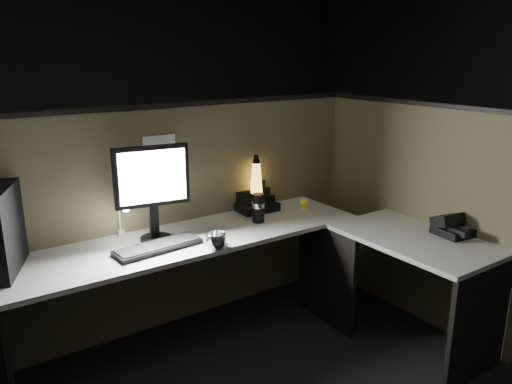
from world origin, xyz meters
TOP-DOWN VIEW (x-y plane):
  - floor at (0.00, 0.00)m, footprint 6.00×6.00m
  - room_shell at (0.00, 0.00)m, footprint 6.00×6.00m
  - partition_back at (0.00, 0.93)m, footprint 2.66×0.06m
  - partition_right at (1.33, 0.10)m, footprint 0.06×1.66m
  - desk at (0.18, 0.25)m, footprint 2.60×1.60m
  - monitor at (-0.36, 0.69)m, footprint 0.45×0.19m
  - keyboard at (-0.41, 0.53)m, footprint 0.53×0.21m
  - mouse at (-0.08, 0.39)m, footprint 0.12×0.10m
  - clip_lamp at (-0.51, 0.81)m, footprint 0.04×0.18m
  - organizer at (0.49, 0.84)m, footprint 0.30×0.26m
  - lava_lamp at (0.50, 0.84)m, footprint 0.11×0.11m
  - travel_mug at (0.35, 0.59)m, footprint 0.09×0.09m
  - steel_mug at (-0.12, 0.34)m, footprint 0.14×0.14m
  - figurine at (0.80, 0.65)m, footprint 0.06×0.06m
  - pinned_paper at (-0.21, 0.90)m, footprint 0.22×0.00m
  - desk_phone at (1.24, -0.30)m, footprint 0.26×0.26m

SIDE VIEW (x-z plane):
  - floor at x=0.00m, z-range 0.00..0.00m
  - desk at x=0.18m, z-range 0.22..0.95m
  - keyboard at x=-0.41m, z-range 0.73..0.76m
  - mouse at x=-0.08m, z-range 0.73..0.77m
  - partition_back at x=0.00m, z-range 0.00..1.50m
  - partition_right at x=1.33m, z-range 0.00..1.50m
  - steel_mug at x=-0.12m, z-range 0.73..0.82m
  - figurine at x=0.80m, z-range 0.75..0.80m
  - organizer at x=0.49m, z-range 0.67..0.89m
  - desk_phone at x=1.24m, z-range 0.71..0.85m
  - travel_mug at x=0.35m, z-range 0.73..0.93m
  - clip_lamp at x=-0.51m, z-range 0.75..0.98m
  - lava_lamp at x=0.50m, z-range 0.70..1.10m
  - monitor at x=-0.36m, z-range 0.79..1.37m
  - pinned_paper at x=-0.21m, z-range 1.02..1.33m
  - room_shell at x=0.00m, z-range -1.38..4.62m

